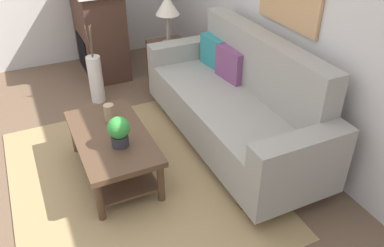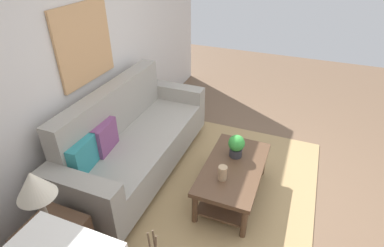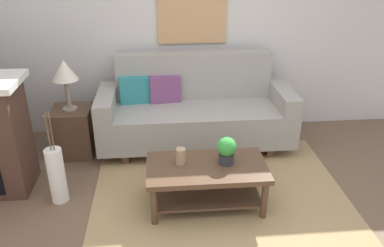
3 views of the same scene
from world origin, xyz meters
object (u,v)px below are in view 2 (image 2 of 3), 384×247
Objects in this scene: throw_pillow_teal at (83,156)px; coffee_table at (233,174)px; throw_pillow_plum at (105,137)px; table_lamp at (35,187)px; framed_painting at (85,44)px; couch at (134,141)px; potted_plant_tabletop at (236,145)px; tabletop_vase at (223,173)px.

throw_pillow_teal reaches higher than coffee_table.
throw_pillow_plum is 0.33× the size of coffee_table.
table_lamp is (-0.72, -0.23, 0.31)m from throw_pillow_teal.
framed_painting is (0.35, 0.34, 0.86)m from throw_pillow_plum.
potted_plant_tabletop is at bearing -81.91° from couch.
table_lamp reaches higher than throw_pillow_plum.
coffee_table is at bearing -90.63° from couch.
framed_painting is (-0.00, 0.47, 1.11)m from couch.
throw_pillow_plum reaches higher than tabletop_vase.
table_lamp reaches higher than coffee_table.
throw_pillow_teal is 1.38m from tabletop_vase.
throw_pillow_teal is 1.37× the size of potted_plant_tabletop.
coffee_table is (0.34, -1.34, -0.37)m from throw_pillow_plum.
table_lamp reaches higher than potted_plant_tabletop.
potted_plant_tabletop is (0.17, -1.19, 0.14)m from couch.
coffee_table is (0.69, -1.34, -0.37)m from throw_pillow_teal.
coffee_table is 1.93× the size of table_lamp.
throw_pillow_plum is 2.34× the size of tabletop_vase.
table_lamp is 1.63m from framed_painting.
throw_pillow_teal is 0.35m from throw_pillow_plum.
couch is 6.27× the size of throw_pillow_plum.
throw_pillow_teal is 0.63× the size of table_lamp.
throw_pillow_teal is at bearing 109.63° from tabletop_vase.
throw_pillow_teal is at bearing 117.26° from coffee_table.
table_lamp is (-1.60, 1.08, 0.42)m from potted_plant_tabletop.
throw_pillow_teal is at bearing 169.92° from couch.
throw_pillow_plum is 1.14m from table_lamp.
potted_plant_tabletop reaches higher than tabletop_vase.
framed_painting is at bearing 44.03° from throw_pillow_plum.
tabletop_vase is at bearing -98.60° from framed_painting.
potted_plant_tabletop reaches higher than coffee_table.
tabletop_vase is at bearing -101.97° from couch.
framed_painting is at bearing 21.81° from table_lamp.
throw_pillow_teal reaches higher than tabletop_vase.
throw_pillow_teal is 1.00× the size of throw_pillow_plum.
potted_plant_tabletop is at bearing -34.13° from table_lamp.
throw_pillow_plum is 1.42m from potted_plant_tabletop.
potted_plant_tabletop is (0.18, 0.03, 0.26)m from coffee_table.
throw_pillow_plum is at bearing -135.97° from framed_painting.
tabletop_vase reaches higher than coffee_table.
throw_pillow_plum is 1.37× the size of potted_plant_tabletop.
table_lamp is 0.69× the size of framed_painting.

